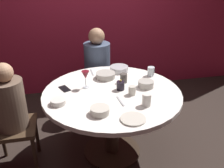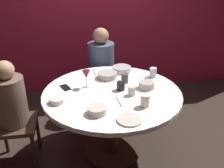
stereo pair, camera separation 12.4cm
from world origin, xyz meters
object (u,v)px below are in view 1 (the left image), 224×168
at_px(candle_holder, 121,86).
at_px(cup_near_candle, 132,90).
at_px(dinner_plate, 133,119).
at_px(bowl_sauce_side, 58,102).
at_px(wine_glass, 85,76).
at_px(cell_phone, 65,89).
at_px(bowl_rice_portion, 105,75).
at_px(bowl_small_white, 100,111).
at_px(cup_by_left_diner, 147,100).
at_px(cup_center_front, 151,71).
at_px(seated_diner_back, 97,62).
at_px(bowl_salad_center, 146,84).
at_px(seated_diner_left, 10,107).
at_px(bowl_serving_large, 119,69).
at_px(cup_by_right_diner, 124,78).
at_px(dining_table, 112,105).

xyz_separation_m(candle_holder, cup_near_candle, (0.08, -0.12, -0.00)).
bearing_deg(dinner_plate, bowl_sauce_side, 146.70).
relative_size(wine_glass, dinner_plate, 0.86).
bearing_deg(cell_phone, bowl_rice_portion, -1.89).
relative_size(dinner_plate, bowl_small_white, 1.29).
distance_m(bowl_sauce_side, bowl_rice_portion, 0.69).
height_order(cup_by_left_diner, cup_center_front, cup_by_left_diner).
xyz_separation_m(dinner_plate, bowl_rice_portion, (-0.06, 0.84, 0.02)).
relative_size(seated_diner_back, bowl_salad_center, 7.35).
bearing_deg(seated_diner_left, bowl_serving_large, 23.06).
height_order(bowl_small_white, cup_by_right_diner, cup_by_right_diner).
bearing_deg(dinner_plate, seated_diner_left, 152.99).
height_order(dinner_plate, cell_phone, dinner_plate).
height_order(cell_phone, bowl_sauce_side, bowl_sauce_side).
distance_m(bowl_small_white, cup_center_front, 0.94).
relative_size(candle_holder, bowl_sauce_side, 0.79).
distance_m(seated_diner_back, candle_holder, 0.89).
bearing_deg(candle_holder, bowl_sauce_side, -165.11).
height_order(seated_diner_back, bowl_small_white, seated_diner_back).
relative_size(seated_diner_left, cell_phone, 7.85).
xyz_separation_m(seated_diner_back, cup_near_candle, (0.17, -1.00, 0.07)).
xyz_separation_m(seated_diner_back, cell_phone, (-0.44, -0.75, 0.03)).
relative_size(candle_holder, wine_glass, 0.61).
height_order(dinner_plate, bowl_salad_center, bowl_salad_center).
xyz_separation_m(cell_phone, bowl_rice_portion, (0.44, 0.18, 0.03)).
bearing_deg(cup_by_right_diner, cup_near_candle, -87.72).
height_order(dining_table, seated_diner_back, seated_diner_back).
height_order(seated_diner_left, cup_center_front, seated_diner_left).
height_order(bowl_salad_center, cup_near_candle, cup_near_candle).
relative_size(cup_by_left_diner, cup_by_right_diner, 1.15).
xyz_separation_m(seated_diner_back, bowl_sauce_side, (-0.51, -1.04, 0.05)).
bearing_deg(cup_center_front, seated_diner_back, 128.61).
xyz_separation_m(bowl_serving_large, cup_by_left_diner, (0.05, -0.80, 0.03)).
distance_m(candle_holder, cell_phone, 0.55).
distance_m(bowl_small_white, cup_near_candle, 0.44).
relative_size(dining_table, cup_near_candle, 15.60).
height_order(dinner_plate, cup_by_left_diner, cup_by_left_diner).
distance_m(wine_glass, cup_near_candle, 0.48).
height_order(wine_glass, dinner_plate, wine_glass).
bearing_deg(wine_glass, cup_center_front, 11.14).
relative_size(cup_by_right_diner, cup_center_front, 0.96).
height_order(dining_table, cup_near_candle, cup_near_candle).
height_order(seated_diner_left, cup_by_left_diner, seated_diner_left).
bearing_deg(seated_diner_left, cup_by_right_diner, 9.20).
height_order(cup_by_left_diner, cup_by_right_diner, cup_by_left_diner).
bearing_deg(seated_diner_back, dinner_plate, 2.41).
height_order(bowl_salad_center, cup_center_front, cup_center_front).
bearing_deg(candle_holder, dining_table, -165.56).
height_order(dining_table, bowl_salad_center, bowl_salad_center).
distance_m(wine_glass, bowl_sauce_side, 0.40).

